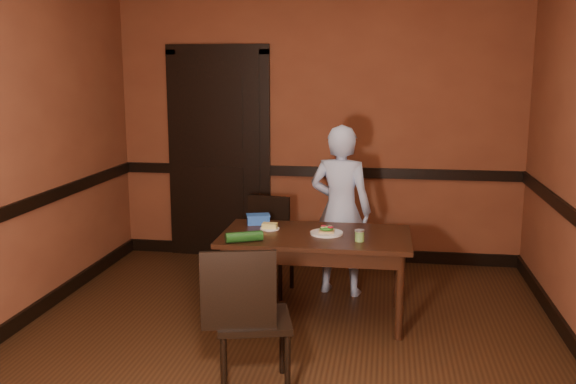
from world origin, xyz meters
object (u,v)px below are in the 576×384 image
(dining_table, at_px, (315,276))
(chair_far, at_px, (268,246))
(chair_near, at_px, (254,317))
(person, at_px, (341,210))
(sandwich_plate, at_px, (327,232))
(food_tub, at_px, (258,219))
(sauce_jar, at_px, (360,235))
(cheese_saucer, at_px, (270,227))

(dining_table, relative_size, chair_far, 1.75)
(chair_near, bearing_deg, dining_table, -115.48)
(chair_far, bearing_deg, chair_near, -73.60)
(person, height_order, sandwich_plate, person)
(sandwich_plate, relative_size, food_tub, 1.16)
(chair_far, bearing_deg, sauce_jar, -31.26)
(dining_table, distance_m, chair_near, 1.21)
(person, bearing_deg, cheese_saucer, 55.96)
(person, relative_size, sandwich_plate, 5.84)
(dining_table, bearing_deg, chair_far, 131.70)
(sandwich_plate, distance_m, cheese_saucer, 0.46)
(sauce_jar, bearing_deg, person, 104.41)
(person, relative_size, cheese_saucer, 9.42)
(dining_table, distance_m, chair_far, 0.70)
(chair_far, relative_size, sauce_jar, 9.61)
(sandwich_plate, bearing_deg, cheese_saucer, 169.46)
(food_tub, bearing_deg, sandwich_plate, -39.21)
(person, relative_size, sauce_jar, 17.09)
(sandwich_plate, bearing_deg, food_tub, 157.40)
(chair_near, relative_size, sandwich_plate, 3.67)
(chair_far, xyz_separation_m, sandwich_plate, (0.55, -0.51, 0.28))
(person, bearing_deg, sandwich_plate, 95.55)
(chair_far, distance_m, food_tub, 0.40)
(chair_near, relative_size, person, 0.63)
(cheese_saucer, bearing_deg, chair_near, -83.79)
(person, relative_size, food_tub, 6.77)
(person, distance_m, sauce_jar, 0.79)
(dining_table, distance_m, sauce_jar, 0.53)
(sandwich_plate, distance_m, sauce_jar, 0.31)
(dining_table, bearing_deg, chair_near, -101.63)
(chair_near, relative_size, food_tub, 4.26)
(dining_table, bearing_deg, food_tub, 152.85)
(sauce_jar, bearing_deg, food_tub, 153.98)
(cheese_saucer, distance_m, food_tub, 0.20)
(sandwich_plate, relative_size, cheese_saucer, 1.61)
(chair_near, relative_size, cheese_saucer, 5.92)
(food_tub, bearing_deg, chair_near, -96.20)
(chair_far, xyz_separation_m, food_tub, (-0.03, -0.26, 0.30))
(chair_far, relative_size, sandwich_plate, 3.28)
(person, bearing_deg, dining_table, 88.10)
(chair_far, height_order, chair_near, chair_near)
(person, bearing_deg, chair_far, 19.58)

